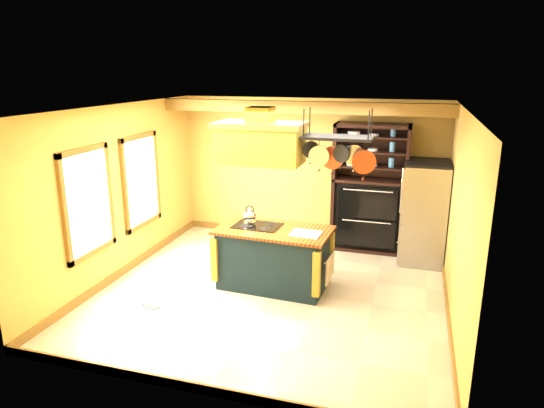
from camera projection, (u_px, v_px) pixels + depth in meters
The scene contains 15 objects.
floor at pixel (272, 291), 7.26m from camera, with size 5.00×5.00×0.00m, color beige.
ceiling at pixel (272, 108), 6.53m from camera, with size 5.00×5.00×0.00m, color white.
wall_back at pixel (310, 170), 9.20m from camera, with size 5.00×0.02×2.70m, color #C29147.
wall_front at pixel (197, 273), 4.59m from camera, with size 5.00×0.02×2.70m, color #C29147.
wall_left at pixel (119, 192), 7.58m from camera, with size 0.02×5.00×2.70m, color #C29147.
wall_right at pixel (459, 220), 6.21m from camera, with size 0.02×5.00×2.70m, color #C29147.
ceiling_beam at pixel (301, 107), 8.13m from camera, with size 5.00×0.15×0.20m, color brown.
window_near at pixel (88, 202), 6.82m from camera, with size 0.06×1.06×1.56m.
window_far at pixel (141, 181), 8.11m from camera, with size 0.06×1.06×1.56m.
kitchen_island at pixel (274, 257), 7.32m from camera, with size 1.74×1.03×1.11m.
range_hood at pixel (260, 141), 6.90m from camera, with size 1.28×0.72×0.80m.
pot_rack at pixel (338, 147), 6.60m from camera, with size 1.05×0.48×0.85m.
refrigerator at pixel (423, 215), 8.21m from camera, with size 0.74×0.87×1.70m.
hutch at pixel (369, 202), 8.77m from camera, with size 1.30×0.59×2.30m.
floor_register at pixel (151, 306), 6.80m from camera, with size 0.28×0.12×0.01m, color black.
Camera 1 is at (1.89, -6.36, 3.22)m, focal length 32.00 mm.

